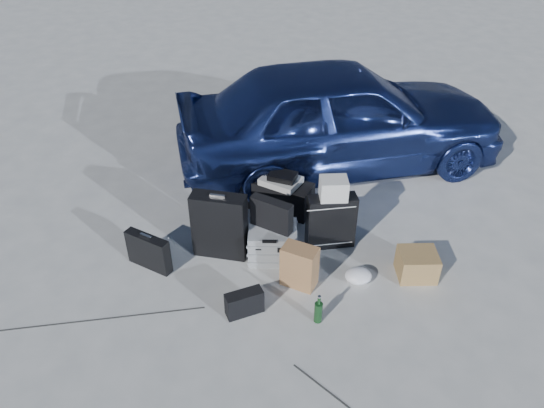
# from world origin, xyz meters

# --- Properties ---
(ground) EXTENTS (60.00, 60.00, 0.00)m
(ground) POSITION_xyz_m (0.00, 0.00, 0.00)
(ground) COLOR beige
(ground) RESTS_ON ground
(car) EXTENTS (4.42, 3.05, 1.40)m
(car) POSITION_xyz_m (0.40, 2.60, 0.70)
(car) COLOR navy
(car) RESTS_ON ground
(pelican_case) EXTENTS (0.54, 0.47, 0.36)m
(pelican_case) POSITION_xyz_m (-0.15, 0.60, 0.18)
(pelican_case) COLOR gray
(pelican_case) RESTS_ON ground
(laptop_bag) EXTENTS (0.45, 0.26, 0.33)m
(laptop_bag) POSITION_xyz_m (-0.16, 0.62, 0.52)
(laptop_bag) COLOR black
(laptop_bag) RESTS_ON pelican_case
(briefcase) EXTENTS (0.50, 0.27, 0.38)m
(briefcase) POSITION_xyz_m (-1.35, 0.25, 0.19)
(briefcase) COLOR black
(briefcase) RESTS_ON ground
(suitcase_left) EXTENTS (0.56, 0.22, 0.72)m
(suitcase_left) POSITION_xyz_m (-0.69, 0.56, 0.36)
(suitcase_left) COLOR black
(suitcase_left) RESTS_ON ground
(suitcase_right) EXTENTS (0.54, 0.33, 0.61)m
(suitcase_right) POSITION_xyz_m (0.42, 0.89, 0.30)
(suitcase_right) COLOR black
(suitcase_right) RESTS_ON ground
(white_carton) EXTENTS (0.31, 0.27, 0.22)m
(white_carton) POSITION_xyz_m (0.42, 0.89, 0.72)
(white_carton) COLOR beige
(white_carton) RESTS_ON suitcase_right
(duffel_bag) EXTENTS (0.79, 0.51, 0.37)m
(duffel_bag) POSITION_xyz_m (-0.20, 1.44, 0.18)
(duffel_bag) COLOR black
(duffel_bag) RESTS_ON ground
(flat_box_white) EXTENTS (0.51, 0.45, 0.07)m
(flat_box_white) POSITION_xyz_m (-0.19, 1.42, 0.41)
(flat_box_white) COLOR beige
(flat_box_white) RESTS_ON duffel_bag
(flat_box_black) EXTENTS (0.34, 0.27, 0.06)m
(flat_box_black) POSITION_xyz_m (-0.17, 1.41, 0.47)
(flat_box_black) COLOR black
(flat_box_black) RESTS_ON flat_box_white
(kraft_bag) EXTENTS (0.37, 0.29, 0.44)m
(kraft_bag) POSITION_xyz_m (0.17, 0.23, 0.22)
(kraft_bag) COLOR olive
(kraft_bag) RESTS_ON ground
(cardboard_box) EXTENTS (0.42, 0.38, 0.28)m
(cardboard_box) POSITION_xyz_m (1.30, 0.54, 0.14)
(cardboard_box) COLOR olive
(cardboard_box) RESTS_ON ground
(plastic_bag) EXTENTS (0.29, 0.26, 0.14)m
(plastic_bag) POSITION_xyz_m (0.74, 0.35, 0.07)
(plastic_bag) COLOR white
(plastic_bag) RESTS_ON ground
(messenger_bag) EXTENTS (0.36, 0.29, 0.24)m
(messenger_bag) POSITION_xyz_m (-0.28, -0.23, 0.12)
(messenger_bag) COLOR black
(messenger_bag) RESTS_ON ground
(green_bottle) EXTENTS (0.08, 0.08, 0.30)m
(green_bottle) POSITION_xyz_m (0.40, -0.22, 0.15)
(green_bottle) COLOR #113416
(green_bottle) RESTS_ON ground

